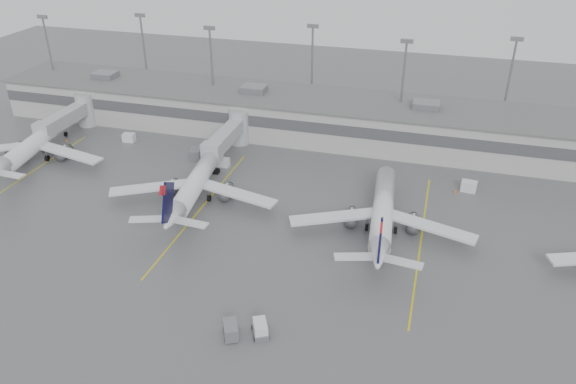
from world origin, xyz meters
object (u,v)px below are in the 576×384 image
(jet_mid_left, at_px, (196,182))
(jet_mid_right, at_px, (383,212))
(jet_far_left, at_px, (35,143))
(baggage_tug, at_px, (260,330))

(jet_mid_left, bearing_deg, jet_mid_right, -9.61)
(jet_mid_left, relative_size, jet_mid_right, 1.01)
(jet_far_left, xyz_separation_m, jet_mid_right, (66.34, -6.98, -0.14))
(jet_mid_right, xyz_separation_m, baggage_tug, (-10.52, -26.42, -2.43))
(jet_far_left, height_order, jet_mid_right, jet_far_left)
(jet_mid_left, xyz_separation_m, baggage_tug, (20.26, -27.62, -2.48))
(jet_far_left, bearing_deg, jet_mid_right, -14.31)
(jet_far_left, relative_size, baggage_tug, 9.97)
(jet_far_left, distance_m, jet_mid_right, 66.71)
(jet_mid_right, relative_size, baggage_tug, 9.59)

